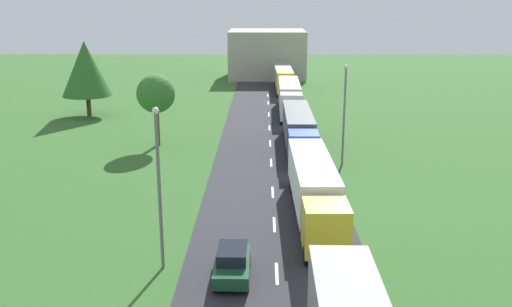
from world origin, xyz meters
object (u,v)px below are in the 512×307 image
object	(u,v)px
truck_fourth	(289,96)
truck_third	(299,129)
truck_fifth	(283,77)
tree_maple	(156,94)
tree_pine	(86,69)
lamppost_second	(159,182)
car_third	(232,263)
truck_second	(314,187)
lamppost_third	(344,110)
distant_building	(267,54)

from	to	relation	value
truck_fourth	truck_third	bearing A→B (deg)	-89.74
truck_fourth	truck_fifth	distance (m)	17.37
tree_maple	truck_fourth	bearing A→B (deg)	49.48
truck_third	tree_maple	distance (m)	13.92
tree_pine	tree_maple	bearing A→B (deg)	-52.01
truck_third	lamppost_second	distance (m)	25.73
truck_fourth	tree_pine	size ratio (longest dim) A/B	1.62
car_third	lamppost_second	distance (m)	5.55
truck_second	truck_fourth	bearing A→B (deg)	90.06
truck_second	truck_fifth	size ratio (longest dim) A/B	1.04
truck_fifth	tree_maple	size ratio (longest dim) A/B	2.00
truck_fourth	lamppost_second	size ratio (longest dim) A/B	1.68
car_third	tree_pine	bearing A→B (deg)	115.61
truck_fifth	lamppost_third	size ratio (longest dim) A/B	1.61
car_third	lamppost_third	world-z (taller)	lamppost_third
truck_third	tree_maple	xyz separation A→B (m)	(-13.51, 1.53, 2.97)
truck_third	distant_building	bearing A→B (deg)	92.95
truck_third	lamppost_second	world-z (taller)	lamppost_second
distant_building	lamppost_third	bearing A→B (deg)	-83.67
tree_maple	lamppost_second	bearing A→B (deg)	-79.22
truck_second	truck_fifth	distance (m)	51.60
tree_maple	car_third	bearing A→B (deg)	-72.14
truck_fifth	truck_third	bearing A→B (deg)	-89.69
truck_fourth	distant_building	size ratio (longest dim) A/B	1.09
truck_third	truck_fourth	xyz separation A→B (m)	(-0.08, 17.25, 0.14)
car_third	truck_fifth	bearing A→B (deg)	85.51
car_third	lamppost_third	size ratio (longest dim) A/B	0.46
lamppost_third	lamppost_second	bearing A→B (deg)	-121.94
truck_fourth	tree_pine	xyz separation A→B (m)	(-24.31, -1.79, 3.53)
truck_second	tree_maple	world-z (taller)	tree_maple
truck_second	truck_third	bearing A→B (deg)	89.85
truck_fourth	distant_building	world-z (taller)	distant_building
truck_second	truck_third	world-z (taller)	truck_second
truck_second	lamppost_second	world-z (taller)	lamppost_second
truck_second	tree_pine	distance (m)	40.72
truck_third	distant_building	world-z (taller)	distant_building
tree_maple	truck_second	bearing A→B (deg)	-53.97
truck_third	truck_fourth	bearing A→B (deg)	90.26
truck_second	tree_pine	world-z (taller)	tree_pine
truck_fifth	tree_pine	xyz separation A→B (m)	(-24.20, -19.16, 3.63)
truck_fourth	distant_building	xyz separation A→B (m)	(-2.52, 33.13, 1.96)
car_third	tree_maple	world-z (taller)	tree_maple
truck_third	distant_building	size ratio (longest dim) A/B	1.12
car_third	lamppost_second	size ratio (longest dim) A/B	0.45
truck_fourth	lamppost_second	xyz separation A→B (m)	(-8.56, -41.33, 2.64)
truck_fifth	tree_pine	world-z (taller)	tree_pine
lamppost_third	tree_pine	world-z (taller)	tree_pine
lamppost_third	truck_second	bearing A→B (deg)	-105.99
car_third	lamppost_third	distance (m)	22.58
truck_second	lamppost_third	size ratio (longest dim) A/B	1.68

